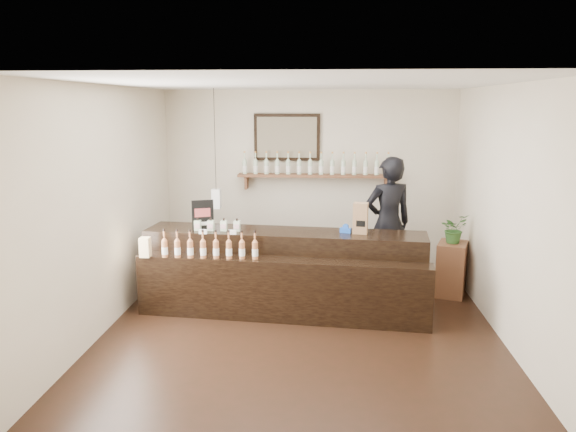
# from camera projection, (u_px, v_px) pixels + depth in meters

# --- Properties ---
(ground) EXTENTS (5.00, 5.00, 0.00)m
(ground) POSITION_uv_depth(u_px,v_px,m) (301.00, 327.00, 6.62)
(ground) COLOR black
(ground) RESTS_ON ground
(room_shell) EXTENTS (5.00, 5.00, 5.00)m
(room_shell) POSITION_uv_depth(u_px,v_px,m) (302.00, 184.00, 6.28)
(room_shell) COLOR beige
(room_shell) RESTS_ON ground
(back_wall_decor) EXTENTS (2.66, 0.96, 1.69)m
(back_wall_decor) POSITION_uv_depth(u_px,v_px,m) (300.00, 159.00, 8.61)
(back_wall_decor) COLOR #57301E
(back_wall_decor) RESTS_ON ground
(counter) EXTENTS (3.61, 1.28, 1.16)m
(counter) POSITION_uv_depth(u_px,v_px,m) (283.00, 274.00, 7.10)
(counter) COLOR black
(counter) RESTS_ON ground
(promo_sign) EXTENTS (0.27, 0.12, 0.39)m
(promo_sign) POSITION_uv_depth(u_px,v_px,m) (203.00, 215.00, 7.16)
(promo_sign) COLOR black
(promo_sign) RESTS_ON counter
(paper_bag) EXTENTS (0.20, 0.16, 0.39)m
(paper_bag) POSITION_uv_depth(u_px,v_px,m) (360.00, 218.00, 6.95)
(paper_bag) COLOR #936847
(paper_bag) RESTS_ON counter
(tape_dispenser) EXTENTS (0.15, 0.09, 0.12)m
(tape_dispenser) POSITION_uv_depth(u_px,v_px,m) (346.00, 229.00, 7.02)
(tape_dispenser) COLOR blue
(tape_dispenser) RESTS_ON counter
(side_cabinet) EXTENTS (0.51, 0.59, 0.73)m
(side_cabinet) POSITION_uv_depth(u_px,v_px,m) (451.00, 269.00, 7.68)
(side_cabinet) COLOR #57301E
(side_cabinet) RESTS_ON ground
(potted_plant) EXTENTS (0.47, 0.46, 0.39)m
(potted_plant) POSITION_uv_depth(u_px,v_px,m) (454.00, 229.00, 7.57)
(potted_plant) COLOR #2F5D25
(potted_plant) RESTS_ON side_cabinet
(shopkeeper) EXTENTS (0.90, 0.73, 2.12)m
(shopkeeper) POSITION_uv_depth(u_px,v_px,m) (388.00, 215.00, 7.84)
(shopkeeper) COLOR black
(shopkeeper) RESTS_ON ground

